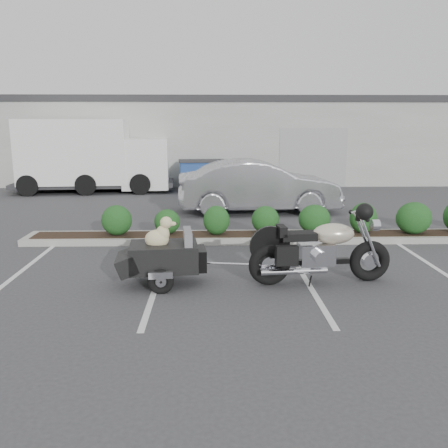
{
  "coord_description": "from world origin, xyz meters",
  "views": [
    {
      "loc": [
        -0.52,
        -9.03,
        2.81
      ],
      "look_at": [
        -0.26,
        0.6,
        0.75
      ],
      "focal_mm": 38.0,
      "sensor_mm": 36.0,
      "label": 1
    }
  ],
  "objects_px": {
    "sedan": "(259,186)",
    "dumpster": "(202,175)",
    "delivery_truck": "(93,157)",
    "pet_trailer": "(163,256)",
    "motorcycle": "(321,251)"
  },
  "relations": [
    {
      "from": "pet_trailer",
      "to": "delivery_truck",
      "type": "height_order",
      "value": "delivery_truck"
    },
    {
      "from": "dumpster",
      "to": "delivery_truck",
      "type": "relative_size",
      "value": 0.31
    },
    {
      "from": "motorcycle",
      "to": "dumpster",
      "type": "relative_size",
      "value": 1.27
    },
    {
      "from": "dumpster",
      "to": "sedan",
      "type": "bearing_deg",
      "value": -74.65
    },
    {
      "from": "pet_trailer",
      "to": "sedan",
      "type": "height_order",
      "value": "sedan"
    },
    {
      "from": "motorcycle",
      "to": "delivery_truck",
      "type": "height_order",
      "value": "delivery_truck"
    },
    {
      "from": "pet_trailer",
      "to": "dumpster",
      "type": "distance_m",
      "value": 11.98
    },
    {
      "from": "sedan",
      "to": "delivery_truck",
      "type": "height_order",
      "value": "delivery_truck"
    },
    {
      "from": "motorcycle",
      "to": "dumpster",
      "type": "distance_m",
      "value": 12.22
    },
    {
      "from": "sedan",
      "to": "dumpster",
      "type": "distance_m",
      "value": 5.46
    },
    {
      "from": "dumpster",
      "to": "delivery_truck",
      "type": "bearing_deg",
      "value": 178.1
    },
    {
      "from": "sedan",
      "to": "pet_trailer",
      "type": "bearing_deg",
      "value": 157.06
    },
    {
      "from": "delivery_truck",
      "to": "motorcycle",
      "type": "bearing_deg",
      "value": -64.22
    },
    {
      "from": "pet_trailer",
      "to": "dumpster",
      "type": "bearing_deg",
      "value": 82.27
    },
    {
      "from": "pet_trailer",
      "to": "delivery_truck",
      "type": "relative_size",
      "value": 0.32
    }
  ]
}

